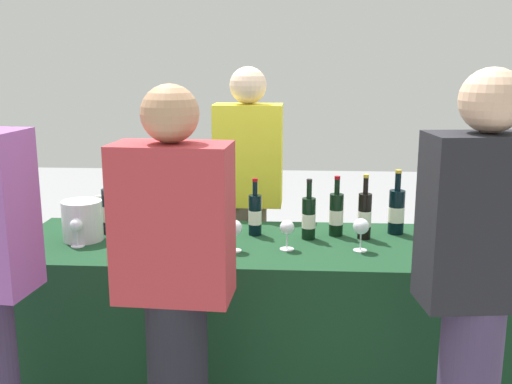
# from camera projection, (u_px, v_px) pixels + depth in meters

# --- Properties ---
(ground_plane) EXTENTS (12.00, 12.00, 0.00)m
(ground_plane) POSITION_uv_depth(u_px,v_px,m) (256.00, 383.00, 3.08)
(ground_plane) COLOR gray
(tasting_table) EXTENTS (2.34, 0.77, 0.76)m
(tasting_table) POSITION_uv_depth(u_px,v_px,m) (256.00, 315.00, 2.99)
(tasting_table) COLOR #14381E
(tasting_table) RESTS_ON ground_plane
(wine_bottle_0) EXTENTS (0.08, 0.08, 0.33)m
(wine_bottle_0) POSITION_uv_depth(u_px,v_px,m) (110.00, 211.00, 3.03)
(wine_bottle_0) COLOR black
(wine_bottle_0) RESTS_ON tasting_table
(wine_bottle_1) EXTENTS (0.07, 0.07, 0.34)m
(wine_bottle_1) POSITION_uv_depth(u_px,v_px,m) (209.00, 213.00, 2.97)
(wine_bottle_1) COLOR black
(wine_bottle_1) RESTS_ON tasting_table
(wine_bottle_2) EXTENTS (0.07, 0.07, 0.29)m
(wine_bottle_2) POSITION_uv_depth(u_px,v_px,m) (255.00, 214.00, 3.01)
(wine_bottle_2) COLOR black
(wine_bottle_2) RESTS_ON tasting_table
(wine_bottle_3) EXTENTS (0.07, 0.07, 0.30)m
(wine_bottle_3) POSITION_uv_depth(u_px,v_px,m) (309.00, 218.00, 2.95)
(wine_bottle_3) COLOR black
(wine_bottle_3) RESTS_ON tasting_table
(wine_bottle_4) EXTENTS (0.07, 0.07, 0.30)m
(wine_bottle_4) POSITION_uv_depth(u_px,v_px,m) (336.00, 214.00, 3.00)
(wine_bottle_4) COLOR black
(wine_bottle_4) RESTS_ON tasting_table
(wine_bottle_5) EXTENTS (0.07, 0.07, 0.32)m
(wine_bottle_5) POSITION_uv_depth(u_px,v_px,m) (365.00, 215.00, 2.95)
(wine_bottle_5) COLOR black
(wine_bottle_5) RESTS_ON tasting_table
(wine_bottle_6) EXTENTS (0.08, 0.08, 0.33)m
(wine_bottle_6) POSITION_uv_depth(u_px,v_px,m) (396.00, 211.00, 3.03)
(wine_bottle_6) COLOR black
(wine_bottle_6) RESTS_ON tasting_table
(wine_bottle_7) EXTENTS (0.07, 0.07, 0.30)m
(wine_bottle_7) POSITION_uv_depth(u_px,v_px,m) (436.00, 217.00, 2.96)
(wine_bottle_7) COLOR black
(wine_bottle_7) RESTS_ON tasting_table
(wine_glass_0) EXTENTS (0.06, 0.06, 0.14)m
(wine_glass_0) POSITION_uv_depth(u_px,v_px,m) (76.00, 226.00, 2.82)
(wine_glass_0) COLOR silver
(wine_glass_0) RESTS_ON tasting_table
(wine_glass_1) EXTENTS (0.07, 0.07, 0.15)m
(wine_glass_1) POSITION_uv_depth(u_px,v_px,m) (234.00, 229.00, 2.75)
(wine_glass_1) COLOR silver
(wine_glass_1) RESTS_ON tasting_table
(wine_glass_2) EXTENTS (0.07, 0.07, 0.14)m
(wine_glass_2) POSITION_uv_depth(u_px,v_px,m) (287.00, 229.00, 2.78)
(wine_glass_2) COLOR silver
(wine_glass_2) RESTS_ON tasting_table
(wine_glass_3) EXTENTS (0.07, 0.07, 0.15)m
(wine_glass_3) POSITION_uv_depth(u_px,v_px,m) (361.00, 228.00, 2.76)
(wine_glass_3) COLOR silver
(wine_glass_3) RESTS_ON tasting_table
(ice_bucket) EXTENTS (0.20, 0.20, 0.20)m
(ice_bucket) POSITION_uv_depth(u_px,v_px,m) (83.00, 221.00, 2.93)
(ice_bucket) COLOR silver
(ice_bucket) RESTS_ON tasting_table
(server_pouring) EXTENTS (0.40, 0.22, 1.59)m
(server_pouring) POSITION_uv_depth(u_px,v_px,m) (248.00, 192.00, 3.54)
(server_pouring) COLOR brown
(server_pouring) RESTS_ON ground_plane
(guest_1) EXTENTS (0.43, 0.26, 1.55)m
(guest_1) POSITION_uv_depth(u_px,v_px,m) (175.00, 281.00, 2.21)
(guest_1) COLOR black
(guest_1) RESTS_ON ground_plane
(guest_2) EXTENTS (0.42, 0.26, 1.60)m
(guest_2) POSITION_uv_depth(u_px,v_px,m) (477.00, 283.00, 2.08)
(guest_2) COLOR #3F3351
(guest_2) RESTS_ON ground_plane
(menu_board) EXTENTS (0.54, 0.12, 0.78)m
(menu_board) POSITION_uv_depth(u_px,v_px,m) (141.00, 252.00, 3.92)
(menu_board) COLOR white
(menu_board) RESTS_ON ground_plane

